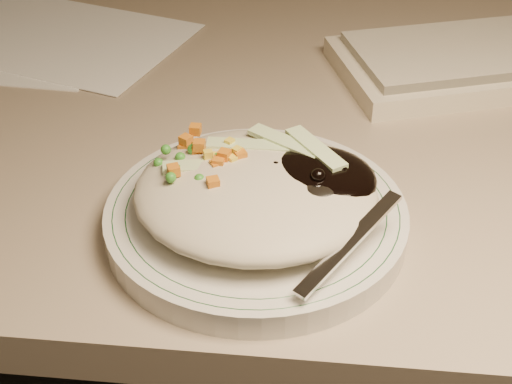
# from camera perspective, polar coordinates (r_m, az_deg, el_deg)

# --- Properties ---
(desk) EXTENTS (1.40, 0.70, 0.74)m
(desk) POSITION_cam_1_polar(r_m,az_deg,el_deg) (0.88, 4.80, -4.44)
(desk) COLOR gray
(desk) RESTS_ON ground
(plate) EXTENTS (0.24, 0.24, 0.02)m
(plate) POSITION_cam_1_polar(r_m,az_deg,el_deg) (0.58, -0.00, -2.07)
(plate) COLOR silver
(plate) RESTS_ON desk
(plate_rim) EXTENTS (0.23, 0.23, 0.00)m
(plate_rim) POSITION_cam_1_polar(r_m,az_deg,el_deg) (0.57, -0.00, -1.29)
(plate_rim) COLOR #144723
(plate_rim) RESTS_ON plate
(meal) EXTENTS (0.21, 0.19, 0.05)m
(meal) POSITION_cam_1_polar(r_m,az_deg,el_deg) (0.56, 0.43, 0.39)
(meal) COLOR #AFA68E
(meal) RESTS_ON plate
(papers) EXTENTS (0.41, 0.29, 0.00)m
(papers) POSITION_cam_1_polar(r_m,az_deg,el_deg) (0.95, -17.89, 11.53)
(papers) COLOR white
(papers) RESTS_ON desk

